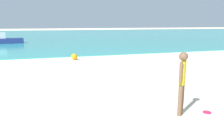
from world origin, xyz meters
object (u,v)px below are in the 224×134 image
object	(u,v)px
boat_near	(5,40)
beach_ball	(74,57)
frisbee	(207,112)
person_standing	(182,80)

from	to	relation	value
boat_near	beach_ball	xyz separation A→B (m)	(6.26, -13.70, -0.29)
beach_ball	frisbee	bearing A→B (deg)	-77.11
boat_near	beach_ball	bearing A→B (deg)	-72.64
person_standing	boat_near	bearing A→B (deg)	68.82
beach_ball	boat_near	bearing A→B (deg)	114.57
frisbee	person_standing	bearing A→B (deg)	172.03
frisbee	beach_ball	distance (m)	10.39
boat_near	beach_ball	distance (m)	15.07
person_standing	boat_near	distance (m)	24.97
frisbee	beach_ball	xyz separation A→B (m)	(-2.32, 10.13, 0.20)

